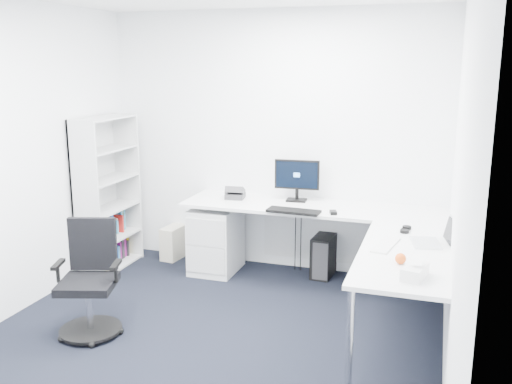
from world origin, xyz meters
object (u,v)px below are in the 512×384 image
(l_desk, at_px, (308,255))
(bookshelf, at_px, (108,194))
(monitor, at_px, (297,180))
(laptop, at_px, (426,231))
(task_chair, at_px, (87,281))

(l_desk, distance_m, bookshelf, 2.22)
(l_desk, distance_m, monitor, 0.82)
(l_desk, height_order, bookshelf, bookshelf)
(laptop, bearing_deg, l_desk, 140.80)
(bookshelf, relative_size, laptop, 5.33)
(bookshelf, xyz_separation_m, laptop, (3.24, -0.61, 0.08))
(task_chair, xyz_separation_m, laptop, (2.55, 0.81, 0.43))
(bookshelf, distance_m, monitor, 1.99)
(bookshelf, xyz_separation_m, monitor, (1.93, 0.45, 0.19))
(l_desk, distance_m, laptop, 1.30)
(l_desk, xyz_separation_m, laptop, (1.06, -0.56, 0.50))
(l_desk, xyz_separation_m, task_chair, (-1.49, -1.36, 0.07))
(l_desk, bearing_deg, task_chair, -137.52)
(l_desk, bearing_deg, laptop, -27.58)
(laptop, bearing_deg, bookshelf, 157.79)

